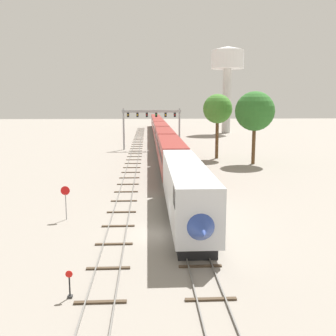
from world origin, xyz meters
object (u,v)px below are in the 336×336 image
(stop_sign, at_px, (66,198))
(trackside_tree_mid, at_px, (255,111))
(trackside_tree_left, at_px, (218,109))
(water_tower, at_px, (227,65))
(signal_gantry, at_px, (152,119))
(switch_stand, at_px, (70,288))
(passenger_train, at_px, (161,133))

(stop_sign, xyz_separation_m, trackside_tree_mid, (23.71, 28.76, 6.44))
(stop_sign, xyz_separation_m, trackside_tree_left, (18.98, 35.21, 6.66))
(water_tower, distance_m, stop_sign, 98.44)
(stop_sign, height_order, trackside_tree_mid, trackside_tree_mid)
(signal_gantry, relative_size, trackside_tree_left, 1.09)
(switch_stand, xyz_separation_m, trackside_tree_left, (16.08, 48.72, 8.01))
(switch_stand, distance_m, trackside_tree_left, 51.92)
(trackside_tree_left, bearing_deg, trackside_tree_mid, -53.70)
(stop_sign, height_order, trackside_tree_left, trackside_tree_left)
(signal_gantry, xyz_separation_m, switch_stand, (-4.85, -62.13, -5.70))
(passenger_train, xyz_separation_m, trackside_tree_left, (8.98, -24.21, 5.92))
(trackside_tree_mid, bearing_deg, water_tower, 82.64)
(water_tower, bearing_deg, trackside_tree_mid, -97.36)
(water_tower, distance_m, trackside_tree_mid, 64.21)
(signal_gantry, height_order, switch_stand, signal_gantry)
(trackside_tree_mid, bearing_deg, trackside_tree_left, 126.30)
(trackside_tree_left, height_order, trackside_tree_mid, trackside_tree_mid)
(trackside_tree_left, bearing_deg, passenger_train, 110.34)
(passenger_train, height_order, trackside_tree_left, trackside_tree_left)
(signal_gantry, bearing_deg, stop_sign, -99.06)
(switch_stand, bearing_deg, stop_sign, 102.11)
(passenger_train, relative_size, signal_gantry, 11.55)
(switch_stand, height_order, trackside_tree_mid, trackside_tree_mid)
(trackside_tree_mid, bearing_deg, signal_gantry, 128.79)
(water_tower, relative_size, trackside_tree_left, 2.39)
(signal_gantry, distance_m, switch_stand, 62.58)
(stop_sign, bearing_deg, passenger_train, 80.45)
(switch_stand, height_order, stop_sign, stop_sign)
(passenger_train, bearing_deg, water_tower, 55.57)
(passenger_train, xyz_separation_m, stop_sign, (-10.00, -59.41, -0.74))
(signal_gantry, distance_m, trackside_tree_left, 17.64)
(stop_sign, bearing_deg, trackside_tree_mid, 50.50)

